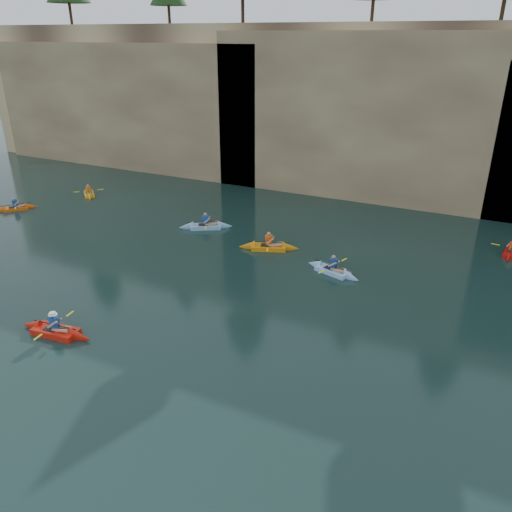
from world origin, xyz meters
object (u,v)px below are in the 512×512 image
at_px(kayaker_red_far, 511,252).
at_px(main_kayaker, 56,331).
at_px(kayaker_orange, 269,247).
at_px(kayaker_ltblue_near, 333,270).

bearing_deg(kayaker_red_far, main_kayaker, 143.42).
bearing_deg(kayaker_orange, main_kayaker, -130.16).
bearing_deg(kayaker_ltblue_near, main_kayaker, -111.65).
distance_m(main_kayaker, kayaker_orange, 12.01).
height_order(main_kayaker, kayaker_red_far, main_kayaker).
xyz_separation_m(kayaker_ltblue_near, kayaker_red_far, (7.86, 6.45, -0.02)).
bearing_deg(kayaker_ltblue_near, kayaker_red_far, 56.27).
xyz_separation_m(kayaker_orange, kayaker_ltblue_near, (4.07, -1.28, -0.01)).
relative_size(kayaker_orange, kayaker_ltblue_near, 1.09).
bearing_deg(main_kayaker, kayaker_orange, 64.62).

